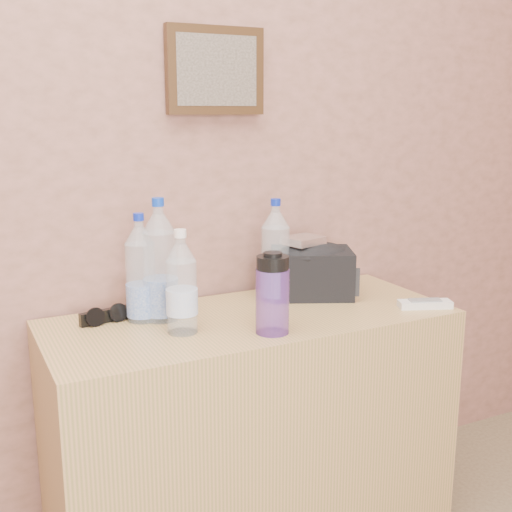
{
  "coord_description": "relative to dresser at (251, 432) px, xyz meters",
  "views": [
    {
      "loc": [
        -0.22,
        0.19,
        1.29
      ],
      "look_at": [
        0.54,
        1.71,
        0.9
      ],
      "focal_mm": 45.0,
      "sensor_mm": 36.0,
      "label": 1
    }
  ],
  "objects": [
    {
      "name": "ac_remote",
      "position": [
        0.49,
        -0.16,
        0.37
      ],
      "size": [
        0.16,
        0.1,
        0.02
      ],
      "primitive_type": "cube",
      "rotation": [
        0.0,
        0.0,
        -0.38
      ],
      "color": "white",
      "rests_on": "dresser"
    },
    {
      "name": "pet_large_c",
      "position": [
        0.13,
        0.11,
        0.5
      ],
      "size": [
        0.08,
        0.08,
        0.31
      ],
      "rotation": [
        0.0,
        0.0,
        0.22
      ],
      "color": "silver",
      "rests_on": "dresser"
    },
    {
      "name": "nalgene_bottle",
      "position": [
        -0.01,
        -0.15,
        0.47
      ],
      "size": [
        0.09,
        0.09,
        0.21
      ],
      "rotation": [
        0.0,
        0.0,
        -0.28
      ],
      "color": "#663799",
      "rests_on": "dresser"
    },
    {
      "name": "foil_packet",
      "position": [
        0.23,
        0.11,
        0.54
      ],
      "size": [
        0.13,
        0.12,
        0.02
      ],
      "primitive_type": "cube",
      "rotation": [
        0.0,
        0.0,
        0.26
      ],
      "color": "white",
      "rests_on": "toiletry_bag"
    },
    {
      "name": "pet_large_b",
      "position": [
        -0.24,
        0.09,
        0.51
      ],
      "size": [
        0.09,
        0.09,
        0.34
      ],
      "rotation": [
        0.0,
        0.0,
        -0.06
      ],
      "color": "silver",
      "rests_on": "dresser"
    },
    {
      "name": "toiletry_bag",
      "position": [
        0.26,
        0.1,
        0.44
      ],
      "size": [
        0.29,
        0.26,
        0.17
      ],
      "primitive_type": null,
      "rotation": [
        0.0,
        0.0,
        -0.43
      ],
      "color": "black",
      "rests_on": "dresser"
    },
    {
      "name": "pet_large_a",
      "position": [
        -0.29,
        0.1,
        0.49
      ],
      "size": [
        0.08,
        0.08,
        0.3
      ],
      "rotation": [
        0.0,
        0.0,
        0.08
      ],
      "color": "#CFE7FA",
      "rests_on": "dresser"
    },
    {
      "name": "dresser",
      "position": [
        0.0,
        0.0,
        0.0
      ],
      "size": [
        1.15,
        0.48,
        0.72
      ],
      "primitive_type": "cube",
      "color": "tan",
      "rests_on": "ground"
    },
    {
      "name": "pet_small",
      "position": [
        -0.22,
        -0.04,
        0.48
      ],
      "size": [
        0.08,
        0.08,
        0.27
      ],
      "rotation": [
        0.0,
        0.0,
        -0.16
      ],
      "color": "white",
      "rests_on": "dresser"
    },
    {
      "name": "picture_frame",
      "position": [
        0.0,
        0.23,
        1.04
      ],
      "size": [
        0.3,
        0.03,
        0.25
      ],
      "primitive_type": null,
      "color": "#382311",
      "rests_on": "room_shell"
    },
    {
      "name": "sunglasses",
      "position": [
        -0.38,
        0.13,
        0.38
      ],
      "size": [
        0.15,
        0.08,
        0.04
      ],
      "primitive_type": null,
      "rotation": [
        0.0,
        0.0,
        0.17
      ],
      "color": "black",
      "rests_on": "dresser"
    }
  ]
}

